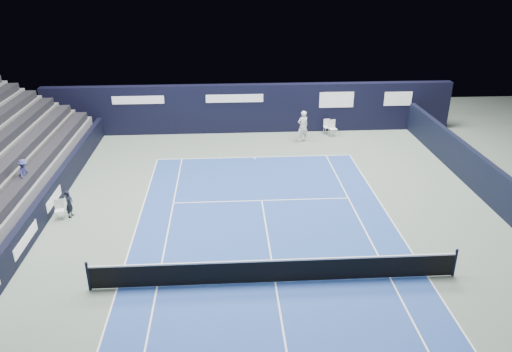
# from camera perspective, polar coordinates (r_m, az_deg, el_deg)

# --- Properties ---
(ground) EXTENTS (48.00, 48.00, 0.00)m
(ground) POSITION_cam_1_polar(r_m,az_deg,el_deg) (19.59, 1.62, -8.62)
(ground) COLOR #5A6B5E
(ground) RESTS_ON ground
(court_surface) EXTENTS (10.97, 23.77, 0.01)m
(court_surface) POSITION_cam_1_polar(r_m,az_deg,el_deg) (17.94, 2.20, -12.04)
(court_surface) COLOR navy
(court_surface) RESTS_ON ground
(enclosure_wall_right) EXTENTS (0.30, 22.00, 1.80)m
(enclosure_wall_right) POSITION_cam_1_polar(r_m,az_deg,el_deg) (25.63, 24.86, -0.50)
(enclosure_wall_right) COLOR black
(enclosure_wall_right) RESTS_ON ground
(folding_chair_back_a) EXTENTS (0.46, 0.49, 0.93)m
(folding_chair_back_a) POSITION_cam_1_polar(r_m,az_deg,el_deg) (32.50, 8.10, 5.92)
(folding_chair_back_a) COLOR silver
(folding_chair_back_a) RESTS_ON ground
(folding_chair_back_b) EXTENTS (0.55, 0.54, 1.03)m
(folding_chair_back_b) POSITION_cam_1_polar(r_m,az_deg,el_deg) (32.06, 8.72, 5.57)
(folding_chair_back_b) COLOR silver
(folding_chair_back_b) RESTS_ON ground
(line_judge_chair) EXTENTS (0.45, 0.44, 0.88)m
(line_judge_chair) POSITION_cam_1_polar(r_m,az_deg,el_deg) (23.29, -21.56, -3.41)
(line_judge_chair) COLOR white
(line_judge_chair) RESTS_ON ground
(line_judge) EXTENTS (0.36, 0.50, 1.26)m
(line_judge) POSITION_cam_1_polar(r_m,az_deg,el_deg) (23.21, -20.56, -2.98)
(line_judge) COLOR black
(line_judge) RESTS_ON ground
(court_markings) EXTENTS (11.03, 23.83, 0.00)m
(court_markings) POSITION_cam_1_polar(r_m,az_deg,el_deg) (17.94, 2.20, -12.03)
(court_markings) COLOR white
(court_markings) RESTS_ON court_surface
(tennis_net) EXTENTS (12.90, 0.10, 1.10)m
(tennis_net) POSITION_cam_1_polar(r_m,az_deg,el_deg) (17.65, 2.23, -10.71)
(tennis_net) COLOR black
(tennis_net) RESTS_ON ground
(back_sponsor_wall) EXTENTS (26.00, 0.63, 3.10)m
(back_sponsor_wall) POSITION_cam_1_polar(r_m,az_deg,el_deg) (32.25, -0.66, 7.75)
(back_sponsor_wall) COLOR black
(back_sponsor_wall) RESTS_ON ground
(side_barrier_left) EXTENTS (0.33, 22.00, 1.20)m
(side_barrier_left) POSITION_cam_1_polar(r_m,az_deg,el_deg) (24.04, -22.48, -2.44)
(side_barrier_left) COLOR black
(side_barrier_left) RESTS_ON ground
(tennis_player) EXTENTS (0.83, 0.96, 1.93)m
(tennis_player) POSITION_cam_1_polar(r_m,az_deg,el_deg) (30.76, 5.37, 5.70)
(tennis_player) COLOR silver
(tennis_player) RESTS_ON ground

